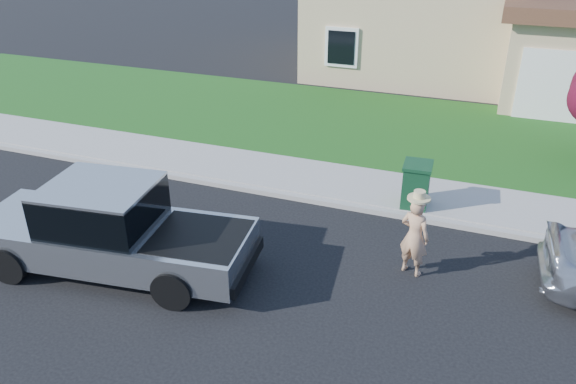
# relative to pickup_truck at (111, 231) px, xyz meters

# --- Properties ---
(ground) EXTENTS (80.00, 80.00, 0.00)m
(ground) POSITION_rel_pickup_truck_xyz_m (2.91, 1.09, -0.84)
(ground) COLOR black
(ground) RESTS_ON ground
(curb) EXTENTS (40.00, 0.20, 0.12)m
(curb) POSITION_rel_pickup_truck_xyz_m (3.91, 3.99, -0.78)
(curb) COLOR gray
(curb) RESTS_ON ground
(sidewalk) EXTENTS (40.00, 2.00, 0.15)m
(sidewalk) POSITION_rel_pickup_truck_xyz_m (3.91, 5.09, -0.77)
(sidewalk) COLOR gray
(sidewalk) RESTS_ON ground
(lawn) EXTENTS (40.00, 7.00, 0.10)m
(lawn) POSITION_rel_pickup_truck_xyz_m (3.91, 9.59, -0.79)
(lawn) COLOR #1B4B15
(lawn) RESTS_ON ground
(pickup_truck) EXTENTS (5.67, 2.51, 1.80)m
(pickup_truck) POSITION_rel_pickup_truck_xyz_m (0.00, 0.00, 0.00)
(pickup_truck) COLOR black
(pickup_truck) RESTS_ON ground
(woman) EXTENTS (0.68, 0.56, 1.77)m
(woman) POSITION_rel_pickup_truck_xyz_m (5.47, 1.89, -0.00)
(woman) COLOR tan
(woman) RESTS_ON ground
(trash_bin) EXTENTS (0.68, 0.77, 1.05)m
(trash_bin) POSITION_rel_pickup_truck_xyz_m (5.10, 4.44, -0.16)
(trash_bin) COLOR #0F371D
(trash_bin) RESTS_ON sidewalk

